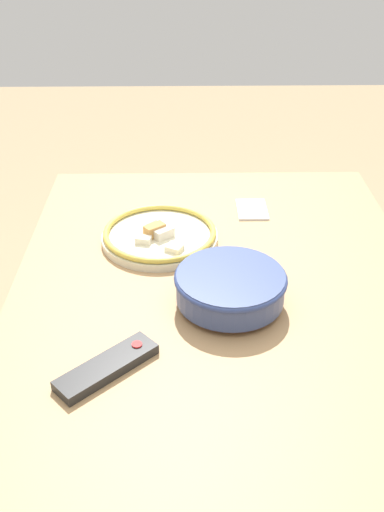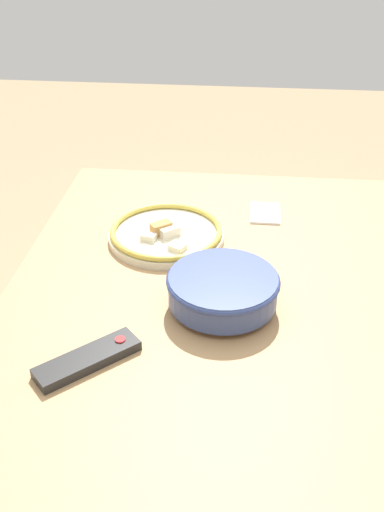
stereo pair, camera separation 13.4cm
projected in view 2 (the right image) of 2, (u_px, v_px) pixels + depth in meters
ground_plane at (210, 507)px, 1.66m from camera, size 8.00×8.00×0.00m
dining_table at (215, 327)px, 1.32m from camera, size 1.24×0.91×0.73m
noodle_bowl at (223, 289)px, 1.22m from camera, size 0.23×0.23×0.07m
food_plate at (166, 233)px, 1.47m from camera, size 0.28×0.28×0.05m
tv_remote at (88, 359)px, 1.09m from camera, size 0.18×0.18×0.02m
folded_napkin at (265, 213)px, 1.58m from camera, size 0.11×0.08×0.01m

